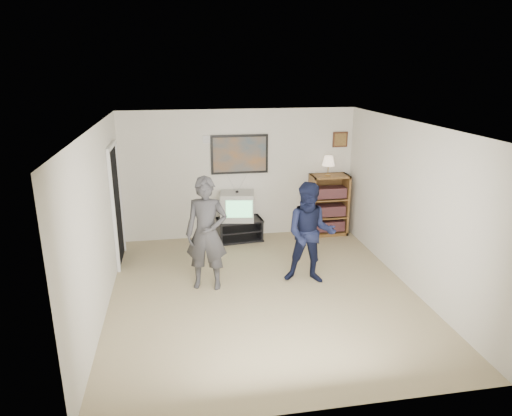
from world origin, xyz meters
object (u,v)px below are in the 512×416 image
object	(u,v)px
media_stand	(239,229)
person_short	(310,234)
crt_television	(237,206)
bookshelf	(328,205)
person_tall	(207,234)

from	to	relation	value
media_stand	person_short	size ratio (longest dim) A/B	0.56
crt_television	media_stand	bearing A→B (deg)	9.07
bookshelf	person_short	distance (m)	2.24
media_stand	bookshelf	size ratio (longest dim) A/B	0.74
person_tall	person_short	distance (m)	1.58
crt_television	bookshelf	world-z (taller)	bookshelf
media_stand	person_short	bearing A→B (deg)	-72.27
media_stand	person_tall	world-z (taller)	person_tall
bookshelf	media_stand	bearing A→B (deg)	-178.41
bookshelf	person_short	bearing A→B (deg)	-115.76
media_stand	bookshelf	world-z (taller)	bookshelf
crt_television	bookshelf	xyz separation A→B (m)	(1.84, 0.05, -0.09)
crt_television	bookshelf	size ratio (longest dim) A/B	0.52
media_stand	person_tall	size ratio (longest dim) A/B	0.52
person_short	media_stand	bearing A→B (deg)	129.42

